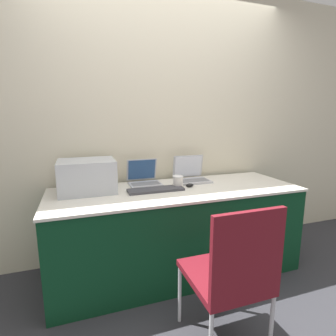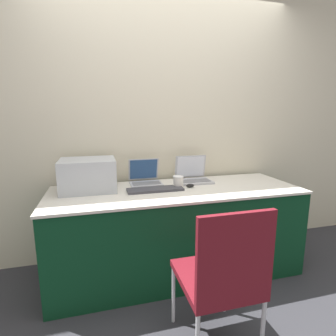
{
  "view_description": "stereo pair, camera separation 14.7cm",
  "coord_description": "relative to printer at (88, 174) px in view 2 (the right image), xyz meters",
  "views": [
    {
      "loc": [
        -0.78,
        -1.67,
        1.38
      ],
      "look_at": [
        -0.07,
        0.4,
        0.95
      ],
      "focal_mm": 28.0,
      "sensor_mm": 36.0,
      "label": 1
    },
    {
      "loc": [
        -0.64,
        -1.72,
        1.38
      ],
      "look_at": [
        -0.07,
        0.4,
        0.95
      ],
      "focal_mm": 28.0,
      "sensor_mm": 36.0,
      "label": 2
    }
  ],
  "objects": [
    {
      "name": "coffee_cup",
      "position": [
        0.76,
        -0.11,
        -0.09
      ],
      "size": [
        0.09,
        0.09,
        0.1
      ],
      "color": "white",
      "rests_on": "table"
    },
    {
      "name": "mouse",
      "position": [
        0.86,
        -0.14,
        -0.13
      ],
      "size": [
        0.07,
        0.04,
        0.03
      ],
      "color": "black",
      "rests_on": "table"
    },
    {
      "name": "chair",
      "position": [
        0.72,
        -1.05,
        -0.39
      ],
      "size": [
        0.42,
        0.47,
        0.93
      ],
      "color": "maroon",
      "rests_on": "ground_plane"
    },
    {
      "name": "external_keyboard",
      "position": [
        0.54,
        -0.16,
        -0.13
      ],
      "size": [
        0.47,
        0.15,
        0.02
      ],
      "color": "#3D3D42",
      "rests_on": "table"
    },
    {
      "name": "table",
      "position": [
        0.73,
        -0.16,
        -0.53
      ],
      "size": [
        2.14,
        0.75,
        0.77
      ],
      "color": "#0C381E",
      "rests_on": "ground_plane"
    },
    {
      "name": "wall_back",
      "position": [
        0.73,
        0.29,
        0.39
      ],
      "size": [
        8.0,
        0.05,
        2.6
      ],
      "color": "beige",
      "rests_on": "ground_plane"
    },
    {
      "name": "printer",
      "position": [
        0.0,
        0.0,
        0.0
      ],
      "size": [
        0.45,
        0.36,
        0.27
      ],
      "color": "#B2B7BC",
      "rests_on": "table"
    },
    {
      "name": "laptop_right",
      "position": [
        0.96,
        0.07,
        -0.09
      ],
      "size": [
        0.31,
        0.27,
        0.24
      ],
      "color": "#B7B7BC",
      "rests_on": "table"
    },
    {
      "name": "ground_plane",
      "position": [
        0.73,
        -0.52,
        -0.91
      ],
      "size": [
        14.0,
        14.0,
        0.0
      ],
      "primitive_type": "plane",
      "color": "#333338"
    },
    {
      "name": "laptop_left",
      "position": [
        0.5,
        0.09,
        -0.09
      ],
      "size": [
        0.28,
        0.27,
        0.22
      ],
      "color": "#B7B7BC",
      "rests_on": "table"
    }
  ]
}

